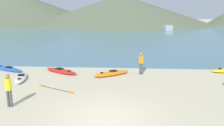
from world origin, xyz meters
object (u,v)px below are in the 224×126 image
(person_near_waterline, at_px, (141,62))
(person_near_foreground, at_px, (8,88))
(loose_paddle, at_px, (55,89))
(kayak_on_sand_4, at_px, (111,73))
(moored_boat_1, at_px, (167,28))
(kayak_on_sand_2, at_px, (21,78))
(kayak_on_sand_3, at_px, (61,71))
(kayak_on_sand_5, at_px, (8,69))

(person_near_waterline, bearing_deg, person_near_foreground, -136.58)
(loose_paddle, bearing_deg, person_near_foreground, -117.47)
(kayak_on_sand_4, relative_size, loose_paddle, 1.06)
(person_near_waterline, relative_size, moored_boat_1, 0.45)
(kayak_on_sand_2, distance_m, person_near_foreground, 4.75)
(kayak_on_sand_2, relative_size, person_near_waterline, 1.64)
(kayak_on_sand_2, bearing_deg, kayak_on_sand_3, 40.67)
(kayak_on_sand_2, distance_m, moored_boat_1, 52.38)
(person_near_waterline, bearing_deg, kayak_on_sand_4, -166.81)
(kayak_on_sand_2, distance_m, kayak_on_sand_3, 2.92)
(kayak_on_sand_3, relative_size, loose_paddle, 1.17)
(kayak_on_sand_4, height_order, moored_boat_1, moored_boat_1)
(kayak_on_sand_2, xyz_separation_m, moored_boat_1, (18.52, 48.99, 0.58))
(kayak_on_sand_4, distance_m, loose_paddle, 4.46)
(kayak_on_sand_2, bearing_deg, person_near_foreground, -69.92)
(person_near_waterline, bearing_deg, kayak_on_sand_2, -167.03)
(kayak_on_sand_5, bearing_deg, kayak_on_sand_2, -46.34)
(kayak_on_sand_3, relative_size, moored_boat_1, 0.82)
(kayak_on_sand_3, xyz_separation_m, kayak_on_sand_4, (3.89, -0.51, 0.02))
(kayak_on_sand_2, relative_size, kayak_on_sand_3, 0.90)
(kayak_on_sand_4, distance_m, kayak_on_sand_5, 8.38)
(kayak_on_sand_2, relative_size, kayak_on_sand_4, 0.99)
(kayak_on_sand_2, xyz_separation_m, loose_paddle, (2.97, -1.77, -0.12))
(kayak_on_sand_3, xyz_separation_m, loose_paddle, (0.75, -3.68, -0.14))
(kayak_on_sand_5, height_order, person_near_waterline, person_near_waterline)
(kayak_on_sand_2, distance_m, person_near_waterline, 8.52)
(kayak_on_sand_3, bearing_deg, person_near_foreground, -95.53)
(kayak_on_sand_4, bearing_deg, kayak_on_sand_3, 172.56)
(kayak_on_sand_2, xyz_separation_m, kayak_on_sand_5, (-2.23, 2.33, 0.00))
(kayak_on_sand_5, bearing_deg, kayak_on_sand_4, -6.41)
(kayak_on_sand_2, xyz_separation_m, person_near_foreground, (1.61, -4.40, 0.81))
(kayak_on_sand_4, relative_size, person_near_foreground, 1.65)
(kayak_on_sand_4, height_order, loose_paddle, kayak_on_sand_4)
(kayak_on_sand_5, xyz_separation_m, person_near_waterline, (10.49, -0.43, 0.81))
(kayak_on_sand_3, height_order, kayak_on_sand_4, kayak_on_sand_4)
(kayak_on_sand_3, bearing_deg, loose_paddle, -78.40)
(person_near_waterline, height_order, loose_paddle, person_near_waterline)
(kayak_on_sand_4, height_order, person_near_waterline, person_near_waterline)
(kayak_on_sand_5, relative_size, person_near_foreground, 1.96)
(kayak_on_sand_3, bearing_deg, kayak_on_sand_2, -139.33)
(kayak_on_sand_3, distance_m, loose_paddle, 3.76)
(kayak_on_sand_4, relative_size, kayak_on_sand_5, 0.84)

